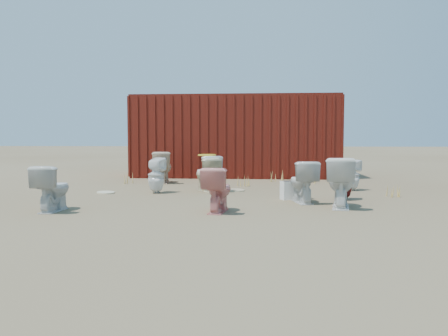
# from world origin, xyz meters

# --- Properties ---
(ground) EXTENTS (100.00, 100.00, 0.00)m
(ground) POSITION_xyz_m (0.00, 0.00, 0.00)
(ground) COLOR brown
(ground) RESTS_ON ground
(shipping_container) EXTENTS (6.00, 2.40, 2.40)m
(shipping_container) POSITION_xyz_m (0.00, 5.20, 1.20)
(shipping_container) COLOR #47100B
(shipping_container) RESTS_ON ground
(toilet_front_a) EXTENTS (0.44, 0.73, 0.73)m
(toilet_front_a) POSITION_xyz_m (-2.56, -1.60, 0.36)
(toilet_front_a) COLOR silver
(toilet_front_a) RESTS_ON ground
(toilet_front_pink) EXTENTS (0.50, 0.75, 0.71)m
(toilet_front_pink) POSITION_xyz_m (0.07, -1.47, 0.36)
(toilet_front_pink) COLOR pink
(toilet_front_pink) RESTS_ON ground
(toilet_front_c) EXTENTS (0.57, 0.81, 0.75)m
(toilet_front_c) POSITION_xyz_m (1.48, -0.37, 0.38)
(toilet_front_c) COLOR silver
(toilet_front_c) RESTS_ON ground
(toilet_front_maroon) EXTENTS (0.34, 0.35, 0.71)m
(toilet_front_maroon) POSITION_xyz_m (2.29, 0.03, 0.36)
(toilet_front_maroon) COLOR #520E0E
(toilet_front_maroon) RESTS_ON ground
(toilet_front_e) EXTENTS (0.61, 0.90, 0.84)m
(toilet_front_e) POSITION_xyz_m (2.07, -0.87, 0.42)
(toilet_front_e) COLOR white
(toilet_front_e) RESTS_ON ground
(toilet_back_a) EXTENTS (0.42, 0.42, 0.75)m
(toilet_back_a) POSITION_xyz_m (-1.44, 0.74, 0.38)
(toilet_back_a) COLOR white
(toilet_back_a) RESTS_ON ground
(toilet_back_beige_left) EXTENTS (0.72, 0.82, 0.73)m
(toilet_back_beige_left) POSITION_xyz_m (-0.42, 1.10, 0.36)
(toilet_back_beige_left) COLOR beige
(toilet_back_beige_left) RESTS_ON ground
(toilet_back_beige_right) EXTENTS (0.53, 0.84, 0.81)m
(toilet_back_beige_right) POSITION_xyz_m (-1.76, 2.81, 0.41)
(toilet_back_beige_right) COLOR beige
(toilet_back_beige_right) RESTS_ON ground
(toilet_back_yellowlid) EXTENTS (0.75, 0.88, 0.78)m
(toilet_back_yellowlid) POSITION_xyz_m (-0.42, 1.20, 0.39)
(toilet_back_yellowlid) COLOR white
(toilet_back_yellowlid) RESTS_ON ground
(toilet_back_e) EXTENTS (0.44, 0.44, 0.68)m
(toilet_back_e) POSITION_xyz_m (2.77, 1.54, 0.34)
(toilet_back_e) COLOR white
(toilet_back_e) RESTS_ON ground
(yellow_lid) EXTENTS (0.39, 0.49, 0.02)m
(yellow_lid) POSITION_xyz_m (-0.42, 1.20, 0.79)
(yellow_lid) COLOR yellow
(yellow_lid) RESTS_ON toilet_back_yellowlid
(loose_tank) EXTENTS (0.54, 0.36, 0.35)m
(loose_tank) POSITION_xyz_m (1.38, 0.06, 0.17)
(loose_tank) COLOR white
(loose_tank) RESTS_ON ground
(loose_lid_near) EXTENTS (0.53, 0.60, 0.02)m
(loose_lid_near) POSITION_xyz_m (0.20, 1.32, 0.01)
(loose_lid_near) COLOR beige
(loose_lid_near) RESTS_ON ground
(loose_lid_far) EXTENTS (0.57, 0.59, 0.02)m
(loose_lid_far) POSITION_xyz_m (-2.51, 0.68, 0.01)
(loose_lid_far) COLOR beige
(loose_lid_far) RESTS_ON ground
(weed_clump_a) EXTENTS (0.36, 0.36, 0.30)m
(weed_clump_a) POSITION_xyz_m (-2.56, 2.50, 0.15)
(weed_clump_a) COLOR tan
(weed_clump_a) RESTS_ON ground
(weed_clump_b) EXTENTS (0.32, 0.32, 0.25)m
(weed_clump_b) POSITION_xyz_m (0.35, 2.28, 0.12)
(weed_clump_b) COLOR tan
(weed_clump_b) RESTS_ON ground
(weed_clump_c) EXTENTS (0.36, 0.36, 0.32)m
(weed_clump_c) POSITION_xyz_m (2.01, 3.02, 0.16)
(weed_clump_c) COLOR tan
(weed_clump_c) RESTS_ON ground
(weed_clump_d) EXTENTS (0.30, 0.30, 0.23)m
(weed_clump_d) POSITION_xyz_m (-0.62, 3.50, 0.11)
(weed_clump_d) COLOR tan
(weed_clump_d) RESTS_ON ground
(weed_clump_e) EXTENTS (0.34, 0.34, 0.32)m
(weed_clump_e) POSITION_xyz_m (1.20, 3.39, 0.16)
(weed_clump_e) COLOR tan
(weed_clump_e) RESTS_ON ground
(weed_clump_f) EXTENTS (0.28, 0.28, 0.24)m
(weed_clump_f) POSITION_xyz_m (3.36, 0.51, 0.12)
(weed_clump_f) COLOR tan
(weed_clump_f) RESTS_ON ground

